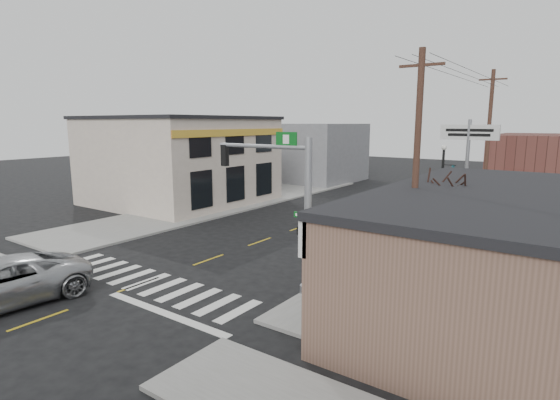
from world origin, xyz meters
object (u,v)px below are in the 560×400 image
Objects in this scene: traffic_signal_pole at (292,198)px; dance_center_sign at (468,149)px; lamp_post at (443,185)px; utility_pole_near at (416,175)px; utility_pole_far at (488,143)px; guide_sign at (387,225)px; fire_hydrant at (380,271)px; bare_tree at (447,180)px.

dance_center_sign reaches higher than traffic_signal_pole.
lamp_post is at bearing 76.85° from traffic_signal_pole.
utility_pole_near reaches higher than dance_center_sign.
traffic_signal_pole is 0.92× the size of dance_center_sign.
utility_pole_far is at bearing 97.28° from dance_center_sign.
guide_sign is at bearing -78.00° from lamp_post.
traffic_signal_pole is at bearing -111.01° from guide_sign.
dance_center_sign is 6.57m from utility_pole_far.
fire_hydrant is 8.41m from lamp_post.
fire_hydrant is at bearing 49.39° from traffic_signal_pole.
dance_center_sign is at bearing 70.11° from guide_sign.
utility_pole_near reaches higher than bare_tree.
traffic_signal_pole reaches higher than guide_sign.
fire_hydrant is at bearing -76.26° from guide_sign.
lamp_post is 0.97× the size of bare_tree.
guide_sign is at bearing 73.57° from traffic_signal_pole.
utility_pole_far is (-0.70, 16.70, 0.47)m from utility_pole_near.
dance_center_sign reaches higher than bare_tree.
utility_pole_far is (0.69, 7.77, 2.02)m from lamp_post.
bare_tree is at bearing -35.88° from guide_sign.
utility_pole_near is at bearing -81.66° from dance_center_sign.
lamp_post is 0.79× the size of dance_center_sign.
fire_hydrant is 0.09× the size of utility_pole_near.
lamp_post is 9.17m from utility_pole_near.
dance_center_sign reaches higher than guide_sign.
fire_hydrant is at bearing -68.81° from lamp_post.
dance_center_sign is at bearing 97.96° from bare_tree.
utility_pole_far reaches higher than bare_tree.
bare_tree is at bearing -87.40° from utility_pole_far.
lamp_post is 0.58× the size of utility_pole_near.
traffic_signal_pole reaches higher than lamp_post.
utility_pole_far reaches higher than utility_pole_near.
utility_pole_far is at bearing 86.97° from fire_hydrant.
dance_center_sign reaches higher than lamp_post.
utility_pole_far is (0.83, 15.77, 4.62)m from fire_hydrant.
bare_tree is (2.23, 0.69, 3.82)m from fire_hydrant.
guide_sign is 5.66m from lamp_post.
utility_pole_near is at bearing -113.01° from bare_tree.
utility_pole_near is (0.50, -10.13, -0.40)m from dance_center_sign.
guide_sign reaches higher than fire_hydrant.
traffic_signal_pole is 7.87× the size of fire_hydrant.
bare_tree is 0.61× the size of utility_pole_near.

